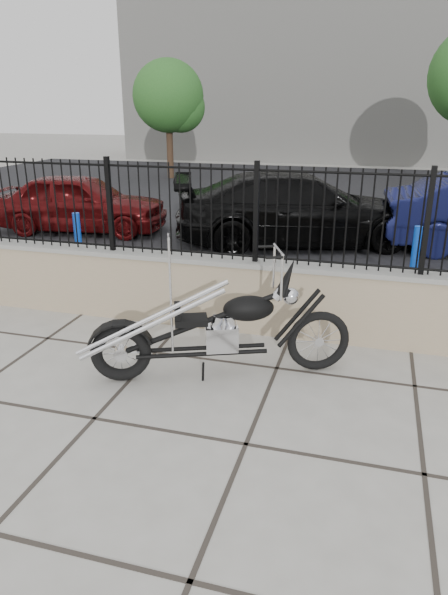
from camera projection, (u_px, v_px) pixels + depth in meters
name	position (u px, v px, depth m)	size (l,w,h in m)	color
ground_plane	(94.00, 419.00, 5.10)	(90.00, 90.00, 0.00)	#99968E
parking_lot	(294.00, 202.00, 16.38)	(30.00, 30.00, 0.00)	black
retaining_wall	(183.00, 289.00, 7.19)	(14.00, 0.36, 0.96)	gray
iron_fence	(180.00, 210.00, 6.82)	(14.00, 0.08, 1.20)	black
background_building	(339.00, 80.00, 27.65)	(22.00, 6.00, 8.00)	beige
chopper_motorcycle	(216.00, 307.00, 5.64)	(2.72, 0.48, 1.63)	black
car_red	(80.00, 203.00, 12.36)	(1.61, 4.01, 1.36)	#500B0C
car_black	(299.00, 209.00, 11.17)	(2.12, 5.22, 1.52)	black
bollard_a	(78.00, 242.00, 9.43)	(0.13, 0.13, 1.06)	blue
bollard_b	(415.00, 259.00, 8.43)	(0.13, 0.13, 1.05)	#0B51A8
tree_left	(168.00, 93.00, 20.55)	(2.76, 2.76, 4.66)	#382619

